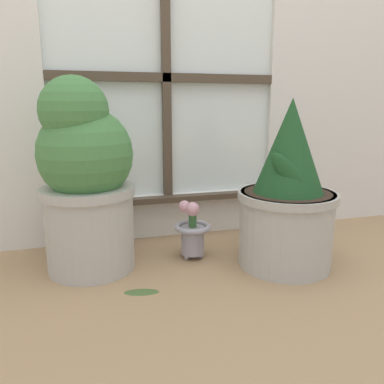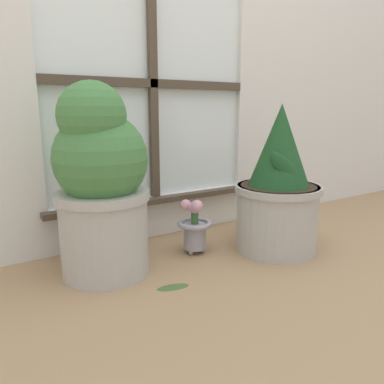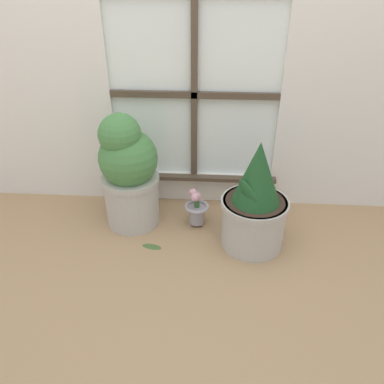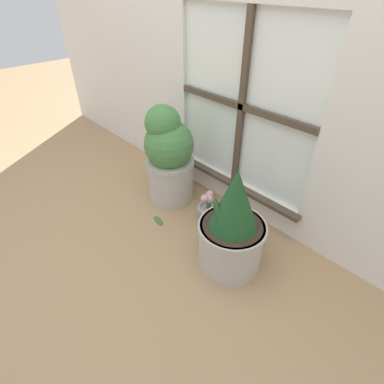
{
  "view_description": "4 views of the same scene",
  "coord_description": "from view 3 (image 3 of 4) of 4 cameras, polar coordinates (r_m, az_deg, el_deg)",
  "views": [
    {
      "loc": [
        -0.34,
        -1.02,
        0.57
      ],
      "look_at": [
        0.02,
        0.25,
        0.27
      ],
      "focal_mm": 35.0,
      "sensor_mm": 36.0,
      "label": 1
    },
    {
      "loc": [
        -0.76,
        -0.94,
        0.58
      ],
      "look_at": [
        0.02,
        0.27,
        0.26
      ],
      "focal_mm": 35.0,
      "sensor_mm": 36.0,
      "label": 2
    },
    {
      "loc": [
        0.12,
        -1.5,
        1.3
      ],
      "look_at": [
        0.01,
        0.24,
        0.25
      ],
      "focal_mm": 35.0,
      "sensor_mm": 36.0,
      "label": 3
    },
    {
      "loc": [
        1.0,
        -0.79,
        1.29
      ],
      "look_at": [
        -0.03,
        0.19,
        0.25
      ],
      "focal_mm": 28.0,
      "sensor_mm": 36.0,
      "label": 4
    }
  ],
  "objects": [
    {
      "name": "potted_plant_left",
      "position": [
        2.09,
        -9.61,
        3.06
      ],
      "size": [
        0.32,
        0.32,
        0.67
      ],
      "color": "#B7B2A8",
      "rests_on": "ground_plane"
    },
    {
      "name": "fallen_leaf",
      "position": [
        2.05,
        -6.13,
        -8.22
      ],
      "size": [
        0.12,
        0.07,
        0.01
      ],
      "color": "#476633",
      "rests_on": "ground_plane"
    },
    {
      "name": "ground_plane",
      "position": [
        1.99,
        -0.71,
        -9.59
      ],
      "size": [
        10.0,
        10.0,
        0.0
      ],
      "primitive_type": "plane",
      "color": "tan"
    },
    {
      "name": "flower_vase",
      "position": [
        2.14,
        0.69,
        -2.55
      ],
      "size": [
        0.14,
        0.14,
        0.23
      ],
      "color": "#99939E",
      "rests_on": "ground_plane"
    },
    {
      "name": "potted_plant_right",
      "position": [
        1.94,
        9.55,
        -1.78
      ],
      "size": [
        0.35,
        0.35,
        0.6
      ],
      "color": "#B7B2A8",
      "rests_on": "ground_plane"
    }
  ]
}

